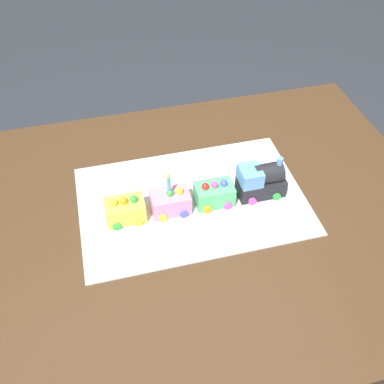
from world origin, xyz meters
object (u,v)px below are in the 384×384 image
Objects in this scene: dining_table at (179,244)px; cake_car_gondola_lemon at (125,210)px; cake_locomotive at (261,181)px; cake_car_caboose_bubblegum at (171,202)px; cake_car_hopper_mint_green at (214,194)px; birthday_candle at (169,182)px.

cake_car_gondola_lemon is (0.13, -0.03, 0.14)m from dining_table.
cake_car_gondola_lemon is at bearing -14.70° from dining_table.
dining_table is at bearing 8.32° from cake_locomotive.
dining_table is 0.14m from cake_car_caboose_bubblegum.
cake_car_hopper_mint_green is 1.00× the size of cake_car_caboose_bubblegum.
cake_locomotive is (-0.23, -0.03, 0.16)m from dining_table.
cake_car_hopper_mint_green is at bearing -180.00° from birthday_candle.
cake_locomotive is 1.40× the size of cake_car_hopper_mint_green.
birthday_candle is (0.00, 0.00, 0.07)m from cake_car_caboose_bubblegum.
dining_table is 0.19m from cake_car_gondola_lemon.
cake_car_hopper_mint_green is at bearing -0.00° from cake_locomotive.
dining_table is at bearing 165.30° from cake_car_gondola_lemon.
cake_locomotive reaches higher than dining_table.
birthday_candle is (-0.12, 0.00, 0.07)m from cake_car_gondola_lemon.
cake_car_caboose_bubblegum is at bearing -0.00° from cake_locomotive.
cake_car_caboose_bubblegum is 0.12m from cake_car_gondola_lemon.
cake_car_gondola_lemon is (0.12, 0.00, 0.00)m from cake_car_caboose_bubblegum.
cake_car_caboose_bubblegum is at bearing 180.00° from cake_car_gondola_lemon.
cake_car_caboose_bubblegum is (0.25, -0.00, -0.02)m from cake_locomotive.
cake_locomotive reaches higher than cake_car_caboose_bubblegum.
cake_car_hopper_mint_green reaches higher than dining_table.
cake_locomotive is 0.37m from cake_car_gondola_lemon.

